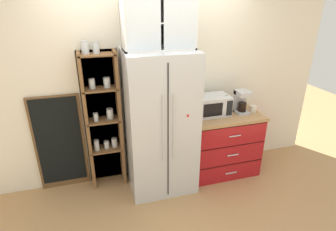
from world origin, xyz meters
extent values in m
plane|color=tan|center=(0.00, 0.00, 0.00)|extent=(10.59, 10.59, 0.00)
cube|color=silver|center=(0.00, 0.40, 1.27)|extent=(4.90, 0.10, 2.55)
cube|color=silver|center=(0.00, 0.01, 0.89)|extent=(0.82, 0.68, 1.79)
cube|color=black|center=(0.00, -0.34, 0.89)|extent=(0.01, 0.01, 1.65)
cylinder|color=silver|center=(-0.06, -0.35, 0.98)|extent=(0.02, 0.02, 0.81)
cylinder|color=silver|center=(0.06, -0.35, 0.98)|extent=(0.02, 0.02, 0.81)
cube|color=red|center=(0.23, -0.34, 1.11)|extent=(0.02, 0.01, 0.02)
cube|color=brown|center=(-0.67, 0.37, 0.89)|extent=(0.48, 0.04, 1.77)
cube|color=brown|center=(-0.87, 0.23, 0.89)|extent=(0.04, 0.23, 1.77)
cube|color=brown|center=(-0.47, 0.23, 0.89)|extent=(0.04, 0.23, 1.77)
cube|color=brown|center=(-0.67, 0.23, 0.52)|extent=(0.42, 0.23, 0.02)
cylinder|color=silver|center=(-0.78, 0.22, 0.59)|extent=(0.07, 0.07, 0.13)
cylinder|color=#E0C67F|center=(-0.78, 0.22, 0.57)|extent=(0.06, 0.06, 0.09)
cylinder|color=#B2B2B7|center=(-0.78, 0.22, 0.66)|extent=(0.06, 0.06, 0.01)
cylinder|color=silver|center=(-0.66, 0.23, 0.57)|extent=(0.06, 0.06, 0.09)
cylinder|color=white|center=(-0.66, 0.23, 0.56)|extent=(0.05, 0.05, 0.06)
cylinder|color=#B2B2B7|center=(-0.66, 0.23, 0.62)|extent=(0.06, 0.06, 0.01)
cylinder|color=silver|center=(-0.56, 0.25, 0.58)|extent=(0.07, 0.07, 0.11)
cylinder|color=#382316|center=(-0.56, 0.25, 0.56)|extent=(0.06, 0.06, 0.07)
cylinder|color=#B2B2B7|center=(-0.56, 0.25, 0.64)|extent=(0.07, 0.07, 0.01)
cube|color=brown|center=(-0.67, 0.23, 0.92)|extent=(0.42, 0.23, 0.02)
cylinder|color=silver|center=(-0.76, 0.21, 0.98)|extent=(0.06, 0.06, 0.09)
cylinder|color=beige|center=(-0.76, 0.21, 0.96)|extent=(0.05, 0.05, 0.06)
cylinder|color=#B2B2B7|center=(-0.76, 0.21, 1.03)|extent=(0.06, 0.06, 0.01)
cylinder|color=silver|center=(-0.58, 0.25, 0.99)|extent=(0.08, 0.08, 0.12)
cylinder|color=#B77A38|center=(-0.58, 0.25, 0.97)|extent=(0.07, 0.07, 0.08)
cylinder|color=#B2B2B7|center=(-0.58, 0.25, 1.05)|extent=(0.08, 0.08, 0.01)
cube|color=brown|center=(-0.67, 0.23, 1.33)|extent=(0.42, 0.23, 0.02)
cylinder|color=silver|center=(-0.76, 0.25, 1.39)|extent=(0.07, 0.07, 0.11)
cylinder|color=#CCB78C|center=(-0.76, 0.25, 1.37)|extent=(0.06, 0.06, 0.07)
cylinder|color=#B2B2B7|center=(-0.76, 0.25, 1.45)|extent=(0.07, 0.07, 0.01)
cylinder|color=silver|center=(-0.59, 0.25, 1.39)|extent=(0.08, 0.08, 0.11)
cylinder|color=brown|center=(-0.59, 0.25, 1.37)|extent=(0.07, 0.07, 0.07)
cylinder|color=#B2B2B7|center=(-0.59, 0.25, 1.45)|extent=(0.08, 0.08, 0.01)
cube|color=brown|center=(-0.67, 0.23, 1.73)|extent=(0.42, 0.23, 0.02)
cylinder|color=silver|center=(-0.79, 0.24, 1.81)|extent=(0.08, 0.08, 0.13)
cylinder|color=#2D2D2D|center=(-0.79, 0.24, 1.79)|extent=(0.07, 0.07, 0.09)
cylinder|color=#B2B2B7|center=(-0.79, 0.24, 1.88)|extent=(0.08, 0.08, 0.01)
cylinder|color=silver|center=(-0.67, 0.25, 1.80)|extent=(0.07, 0.07, 0.12)
cylinder|color=white|center=(-0.67, 0.25, 1.78)|extent=(0.06, 0.06, 0.08)
cylinder|color=#B2B2B7|center=(-0.67, 0.25, 1.87)|extent=(0.07, 0.07, 0.01)
cube|color=#A8161C|center=(0.92, 0.06, 0.42)|extent=(0.93, 0.58, 0.84)
cube|color=tan|center=(0.92, 0.06, 0.86)|extent=(0.96, 0.61, 0.04)
cube|color=black|center=(0.92, -0.23, 0.27)|extent=(0.91, 0.00, 0.01)
cube|color=silver|center=(0.92, -0.24, 0.14)|extent=(0.16, 0.01, 0.01)
cube|color=black|center=(0.92, -0.23, 0.55)|extent=(0.91, 0.00, 0.01)
cube|color=silver|center=(0.92, -0.24, 0.42)|extent=(0.16, 0.01, 0.01)
cube|color=black|center=(0.92, -0.23, 0.83)|extent=(0.91, 0.00, 0.01)
cube|color=silver|center=(0.92, -0.24, 0.70)|extent=(0.16, 0.01, 0.01)
cube|color=silver|center=(0.74, 0.11, 1.01)|extent=(0.44, 0.32, 0.26)
cube|color=black|center=(0.68, -0.05, 1.01)|extent=(0.26, 0.01, 0.17)
cube|color=black|center=(0.91, -0.05, 1.01)|extent=(0.08, 0.01, 0.20)
cube|color=#B7B7BC|center=(1.14, 0.04, 0.90)|extent=(0.17, 0.20, 0.03)
cube|color=#B7B7BC|center=(1.14, 0.11, 1.03)|extent=(0.17, 0.06, 0.30)
cube|color=#B7B7BC|center=(1.14, 0.04, 1.16)|extent=(0.17, 0.20, 0.06)
cylinder|color=black|center=(1.14, 0.03, 0.97)|extent=(0.11, 0.11, 0.12)
cylinder|color=silver|center=(1.31, 0.03, 0.93)|extent=(0.09, 0.09, 0.09)
torus|color=silver|center=(1.37, 0.03, 0.93)|extent=(0.05, 0.01, 0.05)
cylinder|color=brown|center=(0.92, 0.07, 0.97)|extent=(0.06, 0.06, 0.18)
cone|color=brown|center=(0.92, 0.07, 1.07)|extent=(0.06, 0.06, 0.04)
cylinder|color=brown|center=(0.92, 0.07, 1.10)|extent=(0.03, 0.03, 0.07)
cylinder|color=black|center=(0.92, 0.07, 1.14)|extent=(0.03, 0.03, 0.01)
cylinder|color=silver|center=(0.92, 0.04, 0.97)|extent=(0.07, 0.07, 0.18)
cone|color=silver|center=(0.92, 0.04, 1.07)|extent=(0.07, 0.07, 0.04)
cylinder|color=silver|center=(0.92, 0.04, 1.10)|extent=(0.03, 0.03, 0.07)
cylinder|color=black|center=(0.92, 0.04, 1.14)|extent=(0.03, 0.03, 0.01)
cube|color=silver|center=(0.00, 0.18, 2.08)|extent=(0.79, 0.02, 0.57)
cube|color=silver|center=(0.00, 0.03, 1.80)|extent=(0.79, 0.32, 0.02)
cube|color=silver|center=(-0.38, 0.03, 2.08)|extent=(0.02, 0.32, 0.57)
cube|color=silver|center=(0.38, 0.03, 2.08)|extent=(0.02, 0.32, 0.57)
cube|color=silver|center=(0.00, 0.03, 2.08)|extent=(0.76, 0.30, 0.02)
cube|color=silver|center=(-0.20, -0.13, 2.08)|extent=(0.36, 0.01, 0.53)
cube|color=silver|center=(0.20, -0.13, 2.08)|extent=(0.36, 0.01, 0.53)
cylinder|color=silver|center=(-0.28, 0.03, 1.81)|extent=(0.05, 0.05, 0.00)
cylinder|color=silver|center=(-0.28, 0.03, 1.84)|extent=(0.01, 0.01, 0.07)
cone|color=silver|center=(-0.28, 0.03, 1.90)|extent=(0.06, 0.06, 0.05)
cylinder|color=silver|center=(0.28, 0.03, 1.81)|extent=(0.05, 0.05, 0.00)
cylinder|color=silver|center=(0.28, 0.03, 1.84)|extent=(0.01, 0.01, 0.07)
cone|color=silver|center=(0.28, 0.03, 1.90)|extent=(0.06, 0.06, 0.05)
cylinder|color=white|center=(-0.24, 0.03, 2.12)|extent=(0.06, 0.06, 0.07)
cylinder|color=white|center=(0.00, 0.03, 2.12)|extent=(0.06, 0.06, 0.07)
cylinder|color=white|center=(0.24, 0.03, 2.12)|extent=(0.06, 0.06, 0.07)
cube|color=brown|center=(-1.23, 0.33, 0.63)|extent=(0.60, 0.04, 1.26)
cube|color=black|center=(-1.23, 0.31, 0.66)|extent=(0.54, 0.01, 1.16)
camera|label=1|loc=(-0.77, -2.96, 2.32)|focal=29.30mm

